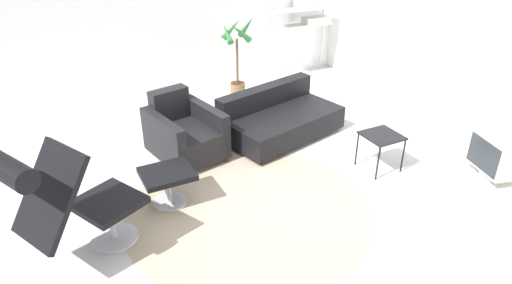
% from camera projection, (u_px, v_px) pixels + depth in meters
% --- Properties ---
extents(ground_plane, '(12.00, 12.00, 0.00)m').
position_uv_depth(ground_plane, '(237.00, 196.00, 4.97)').
color(ground_plane, silver).
extents(wall_back, '(12.00, 0.09, 2.80)m').
position_uv_depth(wall_back, '(144.00, 8.00, 6.85)').
color(wall_back, white).
rests_on(wall_back, ground_plane).
extents(wall_right, '(0.06, 12.00, 2.80)m').
position_uv_depth(wall_right, '(485.00, 31.00, 5.69)').
color(wall_right, white).
rests_on(wall_right, ground_plane).
extents(round_rug, '(2.53, 2.53, 0.01)m').
position_uv_depth(round_rug, '(248.00, 211.00, 4.72)').
color(round_rug, tan).
rests_on(round_rug, ground_plane).
extents(lounge_chair, '(1.21, 0.96, 1.22)m').
position_uv_depth(lounge_chair, '(64.00, 195.00, 3.73)').
color(lounge_chair, '#BCBCC1').
rests_on(lounge_chair, ground_plane).
extents(ottoman, '(0.53, 0.45, 0.39)m').
position_uv_depth(ottoman, '(168.00, 179.00, 4.72)').
color(ottoman, '#BCBCC1').
rests_on(ottoman, ground_plane).
extents(armchair_red, '(0.89, 1.02, 0.79)m').
position_uv_depth(armchair_red, '(184.00, 135.00, 5.61)').
color(armchair_red, silver).
rests_on(armchair_red, ground_plane).
extents(couch_low, '(1.73, 1.22, 0.62)m').
position_uv_depth(couch_low, '(279.00, 120.00, 6.15)').
color(couch_low, black).
rests_on(couch_low, ground_plane).
extents(side_table, '(0.42, 0.42, 0.45)m').
position_uv_depth(side_table, '(382.00, 139.00, 5.29)').
color(side_table, black).
rests_on(side_table, ground_plane).
extents(crt_television, '(0.53, 0.63, 0.52)m').
position_uv_depth(crt_television, '(498.00, 155.00, 5.17)').
color(crt_television, beige).
rests_on(crt_television, ground_plane).
extents(potted_plant, '(0.47, 0.44, 1.32)m').
position_uv_depth(potted_plant, '(238.00, 58.00, 7.18)').
color(potted_plant, brown).
rests_on(potted_plant, ground_plane).
extents(shelf_unit, '(1.10, 0.28, 2.00)m').
position_uv_depth(shelf_unit, '(307.00, 14.00, 7.93)').
color(shelf_unit, '#BCBCC1').
rests_on(shelf_unit, ground_plane).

